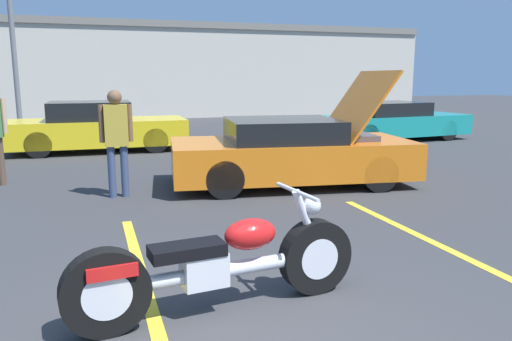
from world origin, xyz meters
TOP-DOWN VIEW (x-y plane):
  - parking_stripe_middle at (-0.33, 1.37)m, footprint 0.12×5.29m
  - parking_stripe_back at (3.03, 1.37)m, footprint 0.12×5.29m
  - far_building at (0.00, 22.54)m, footprint 32.00×4.20m
  - light_pole at (-3.02, 17.14)m, footprint 1.21×0.28m
  - motorcycle at (0.21, 1.09)m, footprint 2.50×0.70m
  - show_car_hood_open at (2.70, 5.51)m, footprint 4.46×2.46m
  - parked_car_right_row at (8.05, 10.50)m, footprint 4.85×2.24m
  - parked_car_mid_row at (-0.55, 10.94)m, footprint 4.50×1.86m
  - spectator_midground at (-0.33, 5.50)m, footprint 0.52×0.23m

SIDE VIEW (x-z plane):
  - parking_stripe_middle at x=-0.33m, z-range 0.00..0.01m
  - parking_stripe_back at x=3.03m, z-range 0.00..0.01m
  - motorcycle at x=0.21m, z-range -0.09..0.89m
  - parked_car_right_row at x=8.05m, z-range -0.02..1.14m
  - show_car_hood_open at x=2.70m, z-range -0.42..1.60m
  - parked_car_mid_row at x=-0.55m, z-range -0.04..1.25m
  - spectator_midground at x=-0.33m, z-range 0.16..1.88m
  - far_building at x=0.00m, z-range 0.14..4.54m
  - light_pole at x=-3.02m, z-range 0.38..7.93m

